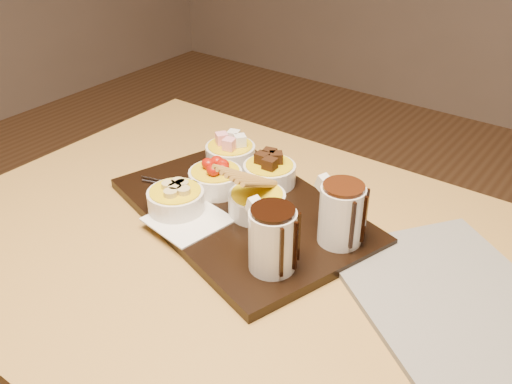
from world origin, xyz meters
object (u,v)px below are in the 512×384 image
Objects in this scene: pitcher_dark_chocolate at (272,240)px; pitcher_milk_chocolate at (341,215)px; dining_table at (273,304)px; serving_board at (243,211)px; bowl_strawberries at (216,180)px; newspaper at (450,298)px.

pitcher_milk_chocolate is at bearing 85.60° from pitcher_dark_chocolate.
pitcher_milk_chocolate reaches higher than dining_table.
serving_board is 0.20m from pitcher_milk_chocolate.
bowl_strawberries is 0.30× the size of newspaper.
dining_table is at bearing -128.76° from newspaper.
dining_table is at bearing 137.10° from pitcher_dark_chocolate.
pitcher_dark_chocolate is at bearing -60.24° from dining_table.
bowl_strawberries is at bearing -163.61° from pitcher_milk_chocolate.
pitcher_dark_chocolate and pitcher_milk_chocolate have the same top height.
pitcher_dark_chocolate is at bearing -19.98° from serving_board.
newspaper is (0.26, 0.07, 0.10)m from dining_table.
bowl_strawberries is 0.46m from newspaper.
bowl_strawberries is at bearing 155.95° from dining_table.
newspaper is at bearing -1.86° from bowl_strawberries.
pitcher_milk_chocolate is at bearing -0.95° from bowl_strawberries.
serving_board is (-0.12, 0.07, 0.11)m from dining_table.
bowl_strawberries is (-0.08, 0.02, 0.03)m from serving_board.
pitcher_milk_chocolate is (0.07, 0.08, 0.17)m from dining_table.
newspaper is at bearing 15.39° from dining_table.
serving_board is at bearing 149.91° from dining_table.
dining_table is 12.00× the size of bowl_strawberries.
newspaper is (0.24, 0.11, -0.06)m from pitcher_dark_chocolate.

